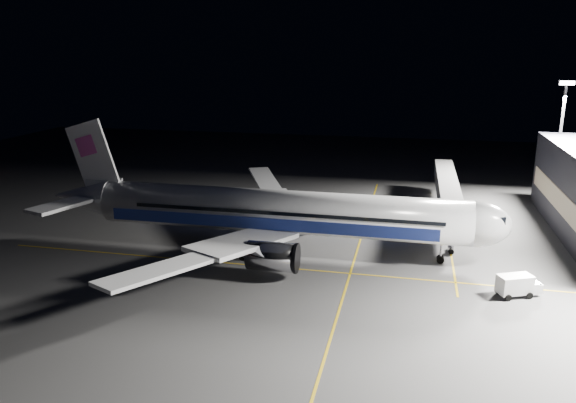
# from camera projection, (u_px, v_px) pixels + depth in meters

# --- Properties ---
(ground) EXTENTS (200.00, 200.00, 0.00)m
(ground) POSITION_uv_depth(u_px,v_px,m) (280.00, 250.00, 74.05)
(ground) COLOR #4C4C4F
(ground) RESTS_ON ground
(guide_line_main) EXTENTS (0.25, 80.00, 0.01)m
(guide_line_main) POSITION_uv_depth(u_px,v_px,m) (356.00, 256.00, 71.93)
(guide_line_main) COLOR gold
(guide_line_main) RESTS_ON ground
(guide_line_cross) EXTENTS (70.00, 0.25, 0.01)m
(guide_line_cross) POSITION_uv_depth(u_px,v_px,m) (268.00, 267.00, 68.40)
(guide_line_cross) COLOR gold
(guide_line_cross) RESTS_ON ground
(guide_line_side) EXTENTS (0.25, 40.00, 0.01)m
(guide_line_side) POSITION_uv_depth(u_px,v_px,m) (448.00, 238.00, 78.80)
(guide_line_side) COLOR gold
(guide_line_side) RESTS_ON ground
(airliner) EXTENTS (61.48, 54.22, 16.64)m
(airliner) POSITION_uv_depth(u_px,v_px,m) (272.00, 212.00, 72.90)
(airliner) COLOR silver
(airliner) RESTS_ON ground
(jet_bridge) EXTENTS (3.60, 34.40, 6.30)m
(jet_bridge) POSITION_uv_depth(u_px,v_px,m) (448.00, 192.00, 85.16)
(jet_bridge) COLOR #B2B2B7
(jet_bridge) RESTS_ON ground
(floodlight_mast_north) EXTENTS (2.40, 0.68, 20.70)m
(floodlight_mast_north) POSITION_uv_depth(u_px,v_px,m) (561.00, 132.00, 92.40)
(floodlight_mast_north) COLOR #59595E
(floodlight_mast_north) RESTS_ON ground
(service_truck) EXTENTS (5.01, 3.65, 2.40)m
(service_truck) POSITION_uv_depth(u_px,v_px,m) (518.00, 285.00, 60.00)
(service_truck) COLOR white
(service_truck) RESTS_ON ground
(baggage_tug) EXTENTS (2.83, 2.55, 1.70)m
(baggage_tug) POSITION_uv_depth(u_px,v_px,m) (304.00, 214.00, 87.12)
(baggage_tug) COLOR black
(baggage_tug) RESTS_ON ground
(safety_cone_a) EXTENTS (0.43, 0.43, 0.64)m
(safety_cone_a) POSITION_uv_depth(u_px,v_px,m) (288.00, 228.00, 81.95)
(safety_cone_a) COLOR #FF3E0A
(safety_cone_a) RESTS_ON ground
(safety_cone_b) EXTENTS (0.44, 0.44, 0.66)m
(safety_cone_b) POSITION_uv_depth(u_px,v_px,m) (281.00, 237.00, 77.89)
(safety_cone_b) COLOR #FF3E0A
(safety_cone_b) RESTS_ON ground
(safety_cone_c) EXTENTS (0.41, 0.41, 0.61)m
(safety_cone_c) POSITION_uv_depth(u_px,v_px,m) (301.00, 217.00, 87.11)
(safety_cone_c) COLOR #FF3E0A
(safety_cone_c) RESTS_ON ground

